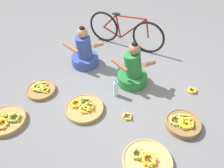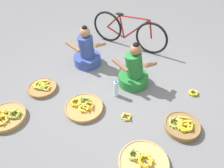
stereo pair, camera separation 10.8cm
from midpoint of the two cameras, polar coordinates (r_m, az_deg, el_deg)
name	(u,v)px [view 2 (the right image)]	position (r m, az deg, el deg)	size (l,w,h in m)	color
ground_plane	(115,92)	(3.75, 1.59, -2.02)	(10.00, 10.00, 0.00)	slate
vendor_woman_front	(134,71)	(3.77, 6.48, 3.28)	(0.73, 0.53, 0.83)	#237233
vendor_woman_behind	(87,52)	(4.25, -5.84, 8.19)	(0.70, 0.53, 0.81)	#334793
bicycle_leaning	(128,32)	(4.73, 4.98, 13.40)	(1.66, 0.47, 0.73)	black
banana_basket_mid_right	(42,88)	(3.93, -16.91, -0.91)	(0.49, 0.49, 0.14)	olive
banana_basket_back_left	(182,126)	(3.37, 18.66, -10.32)	(0.51, 0.51, 0.17)	brown
banana_basket_front_left	(84,107)	(3.47, -6.45, -6.03)	(0.60, 0.60, 0.14)	#A87F47
banana_basket_near_bicycle	(143,162)	(2.95, 9.26, -19.45)	(0.64, 0.64, 0.14)	tan
banana_basket_near_vendor	(7,117)	(3.65, -24.93, -7.75)	(0.58, 0.58, 0.15)	#A87F47
loose_bananas_front_right	(193,93)	(3.96, 21.11, -2.14)	(0.18, 0.19, 0.08)	gold
loose_bananas_back_center	(126,117)	(3.35, 4.71, -8.46)	(0.16, 0.16, 0.07)	yellow
water_bottle	(116,89)	(3.58, 1.88, -1.25)	(0.08, 0.08, 0.32)	silver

